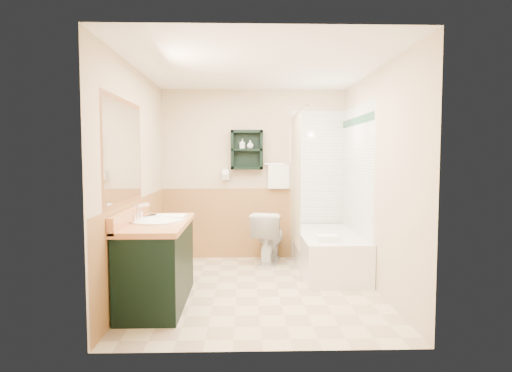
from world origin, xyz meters
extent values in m
plane|color=beige|center=(0.00, 0.00, 0.00)|extent=(3.00, 3.00, 0.00)
cube|color=beige|center=(0.00, 1.52, 1.20)|extent=(2.60, 0.04, 2.40)
cube|color=beige|center=(-1.32, 0.00, 1.20)|extent=(0.04, 3.00, 2.40)
cube|color=beige|center=(1.32, 0.00, 1.20)|extent=(0.04, 3.00, 2.40)
cube|color=white|center=(0.00, 0.00, 2.42)|extent=(2.60, 3.00, 0.04)
cube|color=black|center=(-0.10, 1.41, 1.55)|extent=(0.45, 0.15, 0.55)
cylinder|color=silver|center=(0.53, 0.75, 2.00)|extent=(0.03, 1.60, 0.03)
cube|color=black|center=(-0.99, -0.43, 0.41)|extent=(0.59, 1.29, 0.82)
cube|color=white|center=(0.93, 0.68, 0.24)|extent=(0.73, 1.50, 0.49)
imported|color=white|center=(0.20, 1.18, 0.35)|extent=(0.55, 0.79, 0.70)
cube|color=white|center=(-0.89, -0.25, 0.84)|extent=(0.30, 0.24, 0.04)
imported|color=black|center=(-1.16, -0.11, 0.94)|extent=(0.18, 0.05, 0.24)
cube|color=white|center=(0.81, 0.20, 0.52)|extent=(0.24, 0.20, 0.07)
imported|color=white|center=(-0.16, 1.40, 1.60)|extent=(0.10, 0.15, 0.06)
imported|color=white|center=(-0.05, 1.40, 1.61)|extent=(0.09, 0.12, 0.09)
camera|label=1|loc=(-0.14, -4.60, 1.46)|focal=30.00mm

